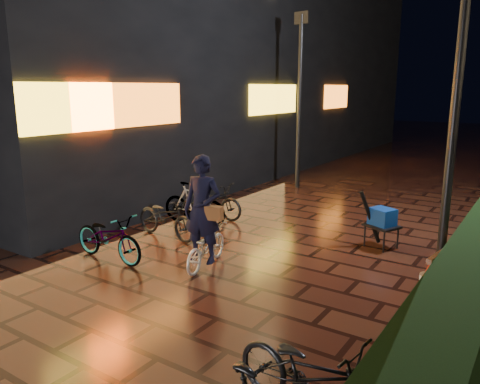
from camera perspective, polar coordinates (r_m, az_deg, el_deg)
The scene contains 8 objects.
ground at distance 6.29m, azimuth -10.19°, elevation -15.62°, with size 80.00×80.00×0.00m, color #381911.
storefront_block at distance 20.51m, azimuth -7.55°, elevation 16.84°, with size 12.09×22.00×9.00m.
lamp_post_hedge at distance 7.64m, azimuth 24.88°, elevation 10.57°, with size 0.49×0.23×5.15m.
lamp_post_sf at distance 13.95m, azimuth 7.30°, elevation 11.76°, with size 0.48×0.16×5.04m.
cyclist at distance 7.76m, azimuth -4.41°, elevation -4.24°, with size 0.75×1.40×1.91m.
traffic_barrier at distance 7.57m, azimuth 23.98°, elevation -8.56°, with size 0.67×1.80×0.73m.
cart_assembly at distance 9.14m, azimuth 16.83°, elevation -3.15°, with size 0.77×0.67×1.09m.
parked_bikes_storefront at distance 9.71m, azimuth -8.11°, elevation -2.60°, with size 1.76×3.76×0.93m.
Camera 1 is at (3.92, -3.94, 2.96)m, focal length 35.00 mm.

